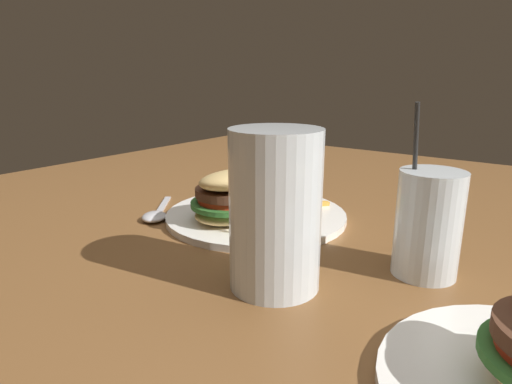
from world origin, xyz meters
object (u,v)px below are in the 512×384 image
object	(u,v)px
meal_plate_near	(247,205)
spoon	(155,215)
beer_glass	(275,215)
juice_glass	(427,229)

from	to	relation	value
meal_plate_near	spoon	xyz separation A→B (m)	(0.07, -0.12, -0.02)
beer_glass	spoon	xyz separation A→B (m)	(-0.07, -0.27, -0.07)
beer_glass	spoon	world-z (taller)	beer_glass
beer_glass	juice_glass	size ratio (longest dim) A/B	0.88
juice_glass	spoon	bearing A→B (deg)	-82.28
juice_glass	spoon	xyz separation A→B (m)	(0.05, -0.39, -0.05)
meal_plate_near	spoon	world-z (taller)	meal_plate_near
juice_glass	meal_plate_near	bearing A→B (deg)	-94.31
juice_glass	beer_glass	bearing A→B (deg)	-44.45
juice_glass	spoon	world-z (taller)	juice_glass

